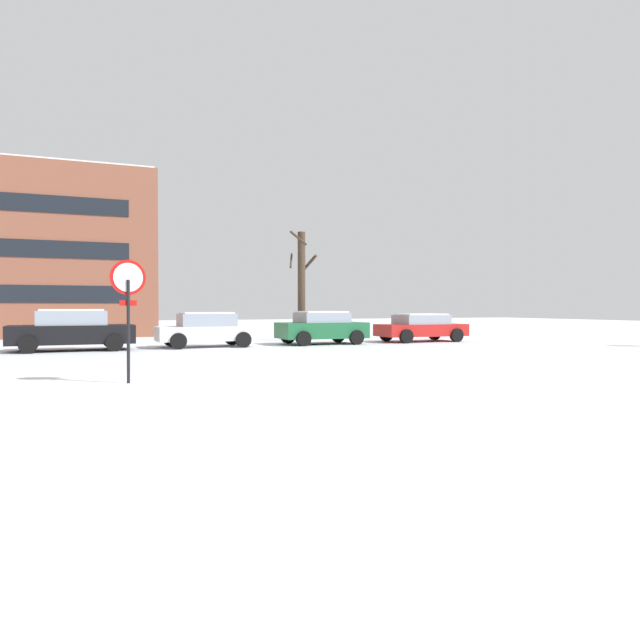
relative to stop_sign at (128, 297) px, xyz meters
name	(u,v)px	position (x,y,z in m)	size (l,w,h in m)	color
ground_plane	(175,374)	(1.21, 1.37, -1.87)	(120.00, 120.00, 0.00)	white
road_surface	(155,361)	(1.21, 5.19, -1.87)	(80.00, 9.64, 0.00)	silver
stop_sign	(128,297)	(0.00, 0.00, 0.00)	(0.76, 0.16, 2.67)	black
parked_car_black	(72,330)	(-1.09, 10.89, -1.08)	(4.46, 2.16, 1.57)	black
parked_car_white	(207,329)	(4.02, 10.97, -1.14)	(4.00, 2.03, 1.43)	white
parked_car_green	(322,327)	(9.13, 10.93, -1.12)	(3.83, 2.17, 1.46)	#1E6038
parked_car_red	(421,327)	(14.23, 10.89, -1.18)	(4.22, 2.08, 1.33)	red
tree_far_right	(302,284)	(9.30, 13.88, 0.88)	(1.46, 1.37, 5.34)	#423326
building_far_left	(10,255)	(-4.32, 25.66, 2.80)	(15.35, 10.65, 9.35)	brown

